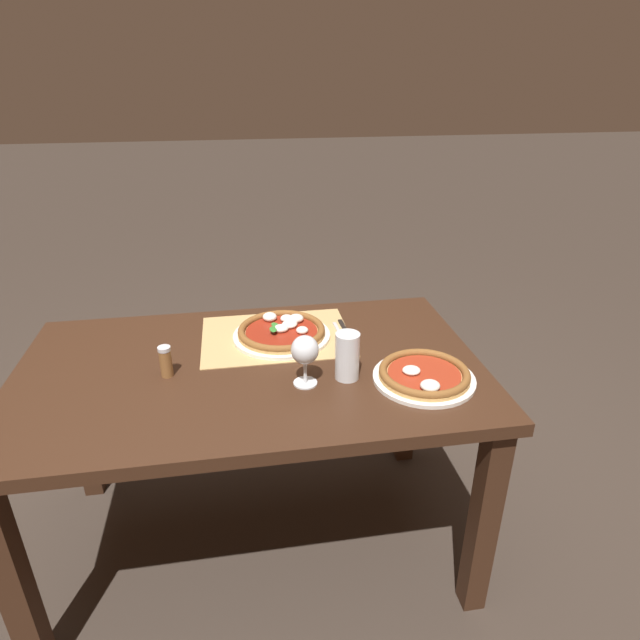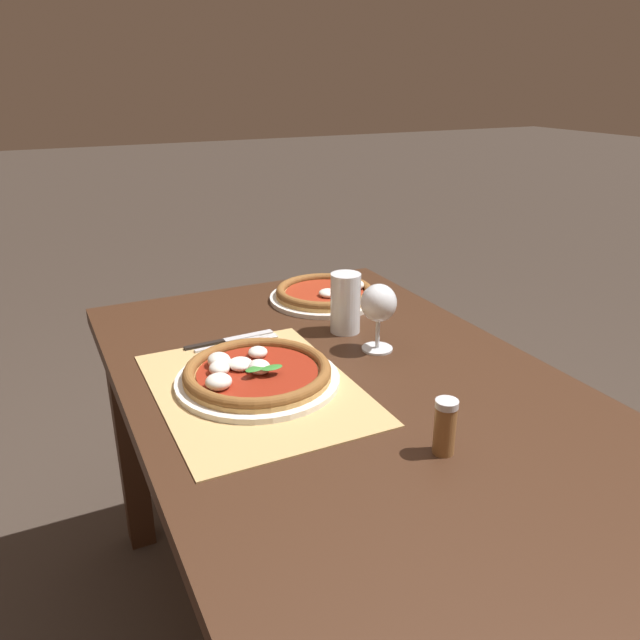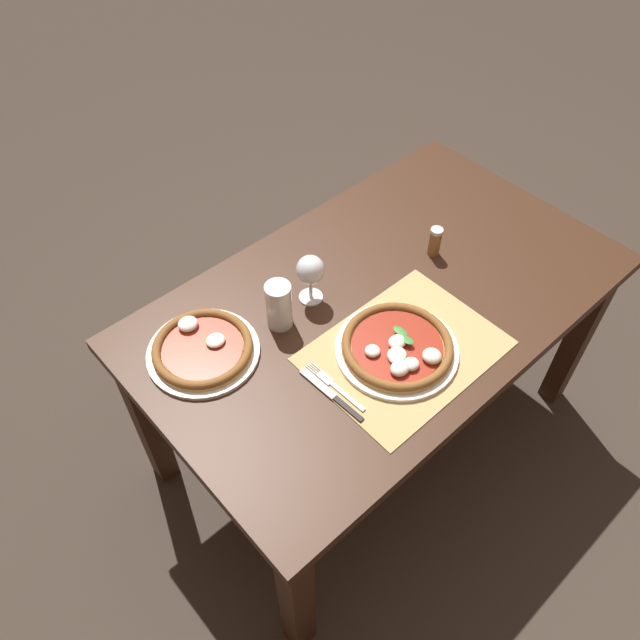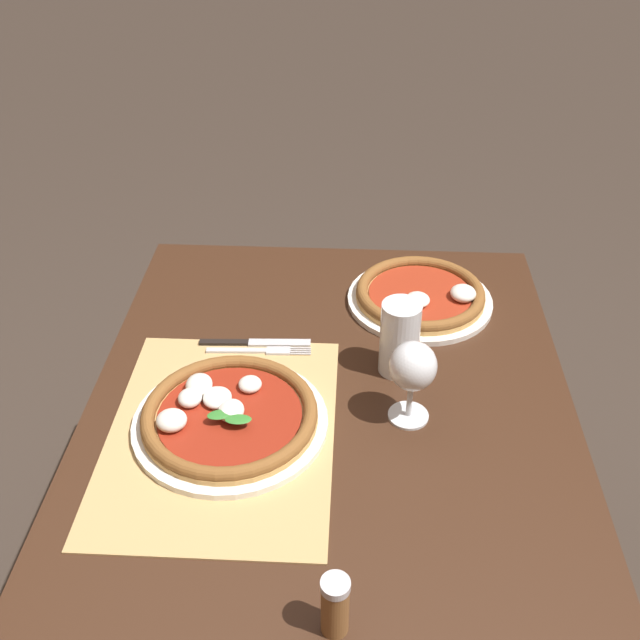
{
  "view_description": "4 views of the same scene",
  "coord_description": "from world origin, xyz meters",
  "views": [
    {
      "loc": [
        0.02,
        1.45,
        1.58
      ],
      "look_at": [
        -0.24,
        -0.1,
        0.83
      ],
      "focal_mm": 30.0,
      "sensor_mm": 36.0,
      "label": 1
    },
    {
      "loc": [
        0.94,
        -0.54,
        1.32
      ],
      "look_at": [
        -0.24,
        0.04,
        0.8
      ],
      "focal_mm": 35.0,
      "sensor_mm": 36.0,
      "label": 2
    },
    {
      "loc": [
        -0.95,
        -0.79,
        2.06
      ],
      "look_at": [
        -0.25,
        -0.01,
        0.84
      ],
      "focal_mm": 35.0,
      "sensor_mm": 36.0,
      "label": 3
    },
    {
      "loc": [
        0.79,
        0.03,
        1.63
      ],
      "look_at": [
        -0.36,
        -0.03,
        0.79
      ],
      "focal_mm": 42.0,
      "sensor_mm": 36.0,
      "label": 4
    }
  ],
  "objects": [
    {
      "name": "pint_glass",
      "position": [
        -0.28,
        0.12,
        0.81
      ],
      "size": [
        0.07,
        0.07,
        0.15
      ],
      "color": "silver",
      "rests_on": "dining_table"
    },
    {
      "name": "dining_table",
      "position": [
        0.0,
        0.0,
        0.64
      ],
      "size": [
        1.43,
        0.85,
        0.74
      ],
      "color": "#382114",
      "rests_on": "ground"
    },
    {
      "name": "ground_plane",
      "position": [
        0.0,
        0.0,
        0.0
      ],
      "size": [
        24.0,
        24.0,
        0.0
      ],
      "primitive_type": "plane",
      "color": "#382D26"
    },
    {
      "name": "wine_glass",
      "position": [
        -0.15,
        0.14,
        0.85
      ],
      "size": [
        0.08,
        0.08,
        0.16
      ],
      "color": "silver",
      "rests_on": "dining_table"
    },
    {
      "name": "pizza_far",
      "position": [
        -0.5,
        0.18,
        0.76
      ],
      "size": [
        0.3,
        0.3,
        0.05
      ],
      "color": "silver",
      "rests_on": "dining_table"
    },
    {
      "name": "paper_placemat",
      "position": [
        -0.1,
        -0.18,
        0.74
      ],
      "size": [
        0.5,
        0.38,
        0.0
      ],
      "primitive_type": "cube",
      "color": "tan",
      "rests_on": "dining_table"
    },
    {
      "name": "knife",
      "position": [
        -0.34,
        -0.15,
        0.75
      ],
      "size": [
        0.03,
        0.22,
        0.01
      ],
      "color": "black",
      "rests_on": "paper_placemat"
    },
    {
      "name": "pizza_near",
      "position": [
        -0.12,
        -0.17,
        0.76
      ],
      "size": [
        0.33,
        0.33,
        0.05
      ],
      "color": "silver",
      "rests_on": "paper_placemat"
    },
    {
      "name": "pepper_shaker",
      "position": [
        0.25,
        0.02,
        0.79
      ],
      "size": [
        0.04,
        0.04,
        0.1
      ],
      "color": "brown",
      "rests_on": "dining_table"
    },
    {
      "name": "fork",
      "position": [
        -0.32,
        -0.14,
        0.75
      ],
      "size": [
        0.02,
        0.2,
        0.0
      ],
      "color": "#B7B7BC",
      "rests_on": "paper_placemat"
    }
  ]
}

